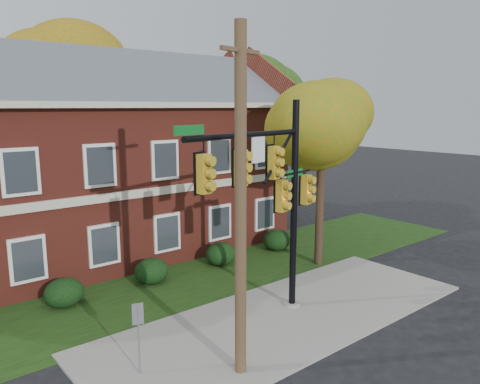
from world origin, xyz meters
TOP-DOWN VIEW (x-y plane):
  - ground at (0.00, 0.00)m, footprint 120.00×120.00m
  - sidewalk at (0.00, 1.00)m, footprint 14.00×5.00m
  - grass_strip at (0.00, 6.00)m, footprint 30.00×6.00m
  - apartment_building at (-2.00, 11.95)m, footprint 18.80×8.80m
  - hedge_left at (-5.50, 6.70)m, footprint 1.40×1.26m
  - hedge_center at (-2.00, 6.70)m, footprint 1.40×1.26m
  - hedge_right at (1.50, 6.70)m, footprint 1.40×1.26m
  - hedge_far_right at (5.00, 6.70)m, footprint 1.40×1.26m
  - tree_near_right at (5.22, 3.87)m, footprint 4.50×4.25m
  - tree_right_rear at (9.31, 12.81)m, footprint 6.30×5.95m
  - tree_far_rear at (-0.66, 19.79)m, footprint 6.84×6.46m
  - traffic_signal at (-0.54, 1.23)m, footprint 6.42×1.50m
  - utility_pole at (-3.35, -0.58)m, footprint 1.40×0.39m
  - sign_post at (-5.50, 1.00)m, footprint 0.30×0.13m

SIDE VIEW (x-z plane):
  - ground at x=0.00m, z-range 0.00..0.00m
  - grass_strip at x=0.00m, z-range 0.00..0.04m
  - sidewalk at x=0.00m, z-range 0.00..0.08m
  - hedge_left at x=-5.50m, z-range 0.00..1.05m
  - hedge_center at x=-2.00m, z-range 0.00..1.05m
  - hedge_right at x=1.50m, z-range 0.00..1.05m
  - hedge_far_right at x=5.00m, z-range 0.00..1.05m
  - sign_post at x=-5.50m, z-range 0.37..2.43m
  - traffic_signal at x=-0.54m, z-range 0.88..8.16m
  - utility_pole at x=-3.35m, z-range 0.07..9.13m
  - apartment_building at x=-2.00m, z-range 0.12..9.86m
  - tree_near_right at x=5.22m, z-range 2.38..10.96m
  - tree_right_rear at x=9.31m, z-range 2.81..13.43m
  - tree_far_rear at x=-0.66m, z-range 3.08..14.60m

